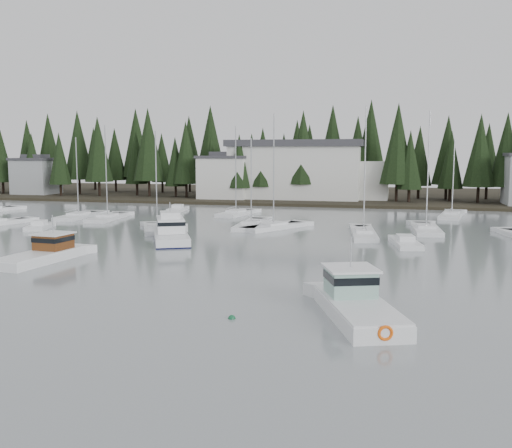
{
  "coord_description": "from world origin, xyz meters",
  "views": [
    {
      "loc": [
        13.9,
        -23.92,
        8.82
      ],
      "look_at": [
        1.41,
        25.86,
        2.5
      ],
      "focal_mm": 40.0,
      "sensor_mm": 36.0,
      "label": 1
    }
  ],
  "objects_px": {
    "sailboat_1": "(157,230)",
    "sailboat_7": "(108,219)",
    "sailboat_2": "(363,235)",
    "sailboat_11": "(251,226)",
    "runabout_3": "(178,210)",
    "sailboat_9": "(452,216)",
    "harbor_inn": "(307,170)",
    "sailboat_4": "(236,214)",
    "sailboat_10": "(426,230)",
    "cabin_cruiser_center": "(171,234)",
    "lobster_boat_brown": "(43,255)",
    "sailboat_12": "(79,217)",
    "house_west": "(225,176)",
    "runabout_1": "(405,244)",
    "sailboat_13": "(274,228)",
    "runabout_0": "(40,228)",
    "house_far_west": "(36,175)"
  },
  "relations": [
    {
      "from": "sailboat_1",
      "to": "sailboat_7",
      "type": "relative_size",
      "value": 0.91
    },
    {
      "from": "sailboat_2",
      "to": "sailboat_11",
      "type": "xyz_separation_m",
      "value": [
        -13.83,
        4.73,
        -0.03
      ]
    },
    {
      "from": "runabout_3",
      "to": "sailboat_2",
      "type": "bearing_deg",
      "value": -131.26
    },
    {
      "from": "sailboat_9",
      "to": "sailboat_11",
      "type": "height_order",
      "value": "sailboat_9"
    },
    {
      "from": "harbor_inn",
      "to": "runabout_3",
      "type": "height_order",
      "value": "harbor_inn"
    },
    {
      "from": "sailboat_4",
      "to": "sailboat_1",
      "type": "bearing_deg",
      "value": 176.3
    },
    {
      "from": "sailboat_10",
      "to": "sailboat_11",
      "type": "bearing_deg",
      "value": 88.73
    },
    {
      "from": "cabin_cruiser_center",
      "to": "runabout_3",
      "type": "height_order",
      "value": "cabin_cruiser_center"
    },
    {
      "from": "lobster_boat_brown",
      "to": "sailboat_12",
      "type": "xyz_separation_m",
      "value": [
        -14.68,
        29.63,
        -0.43
      ]
    },
    {
      "from": "house_west",
      "to": "sailboat_2",
      "type": "xyz_separation_m",
      "value": [
        28.32,
        -40.62,
        -4.58
      ]
    },
    {
      "from": "runabout_1",
      "to": "runabout_3",
      "type": "bearing_deg",
      "value": 42.12
    },
    {
      "from": "sailboat_9",
      "to": "sailboat_13",
      "type": "distance_m",
      "value": 28.73
    },
    {
      "from": "harbor_inn",
      "to": "runabout_0",
      "type": "relative_size",
      "value": 5.31
    },
    {
      "from": "sailboat_7",
      "to": "lobster_boat_brown",
      "type": "bearing_deg",
      "value": -168.38
    },
    {
      "from": "harbor_inn",
      "to": "sailboat_10",
      "type": "relative_size",
      "value": 2.08
    },
    {
      "from": "house_west",
      "to": "runabout_3",
      "type": "xyz_separation_m",
      "value": [
        -1.41,
        -20.32,
        -4.52
      ]
    },
    {
      "from": "house_far_west",
      "to": "runabout_1",
      "type": "bearing_deg",
      "value": -32.97
    },
    {
      "from": "sailboat_2",
      "to": "runabout_1",
      "type": "xyz_separation_m",
      "value": [
        4.36,
        -5.83,
        0.05
      ]
    },
    {
      "from": "lobster_boat_brown",
      "to": "sailboat_13",
      "type": "height_order",
      "value": "sailboat_13"
    },
    {
      "from": "sailboat_10",
      "to": "runabout_0",
      "type": "height_order",
      "value": "sailboat_10"
    },
    {
      "from": "sailboat_2",
      "to": "runabout_1",
      "type": "relative_size",
      "value": 2.12
    },
    {
      "from": "lobster_boat_brown",
      "to": "sailboat_12",
      "type": "relative_size",
      "value": 0.76
    },
    {
      "from": "sailboat_10",
      "to": "runabout_1",
      "type": "xyz_separation_m",
      "value": [
        -2.4,
        -11.27,
        0.06
      ]
    },
    {
      "from": "cabin_cruiser_center",
      "to": "sailboat_13",
      "type": "xyz_separation_m",
      "value": [
        8.27,
        11.58,
        -0.6
      ]
    },
    {
      "from": "house_west",
      "to": "sailboat_13",
      "type": "xyz_separation_m",
      "value": [
        17.62,
        -37.46,
        -4.58
      ]
    },
    {
      "from": "sailboat_9",
      "to": "runabout_3",
      "type": "xyz_separation_m",
      "value": [
        -40.69,
        -1.74,
        0.08
      ]
    },
    {
      "from": "sailboat_4",
      "to": "lobster_boat_brown",
      "type": "bearing_deg",
      "value": -179.63
    },
    {
      "from": "house_far_west",
      "to": "lobster_boat_brown",
      "type": "height_order",
      "value": "house_far_west"
    },
    {
      "from": "sailboat_7",
      "to": "runabout_3",
      "type": "distance_m",
      "value": 13.92
    },
    {
      "from": "sailboat_13",
      "to": "sailboat_9",
      "type": "bearing_deg",
      "value": -19.28
    },
    {
      "from": "sailboat_2",
      "to": "sailboat_13",
      "type": "height_order",
      "value": "sailboat_2"
    },
    {
      "from": "sailboat_10",
      "to": "sailboat_12",
      "type": "xyz_separation_m",
      "value": [
        -46.3,
        2.64,
        -0.02
      ]
    },
    {
      "from": "sailboat_1",
      "to": "sailboat_2",
      "type": "height_order",
      "value": "sailboat_2"
    },
    {
      "from": "cabin_cruiser_center",
      "to": "lobster_boat_brown",
      "type": "bearing_deg",
      "value": 130.3
    },
    {
      "from": "sailboat_11",
      "to": "sailboat_2",
      "type": "bearing_deg",
      "value": -112.74
    },
    {
      "from": "cabin_cruiser_center",
      "to": "runabout_1",
      "type": "relative_size",
      "value": 1.61
    },
    {
      "from": "harbor_inn",
      "to": "lobster_boat_brown",
      "type": "height_order",
      "value": "harbor_inn"
    },
    {
      "from": "sailboat_2",
      "to": "sailboat_13",
      "type": "xyz_separation_m",
      "value": [
        -10.69,
        3.16,
        -0.0
      ]
    },
    {
      "from": "sailboat_12",
      "to": "runabout_1",
      "type": "xyz_separation_m",
      "value": [
        43.9,
        -13.91,
        0.08
      ]
    },
    {
      "from": "lobster_boat_brown",
      "to": "house_far_west",
      "type": "bearing_deg",
      "value": 40.32
    },
    {
      "from": "house_far_west",
      "to": "cabin_cruiser_center",
      "type": "distance_m",
      "value": 72.51
    },
    {
      "from": "sailboat_10",
      "to": "runabout_1",
      "type": "bearing_deg",
      "value": 164.74
    },
    {
      "from": "sailboat_11",
      "to": "runabout_3",
      "type": "bearing_deg",
      "value": 41.71
    },
    {
      "from": "sailboat_4",
      "to": "runabout_0",
      "type": "distance_m",
      "value": 27.52
    },
    {
      "from": "sailboat_7",
      "to": "sailboat_9",
      "type": "bearing_deg",
      "value": -79.21
    },
    {
      "from": "sailboat_10",
      "to": "runabout_0",
      "type": "relative_size",
      "value": 2.56
    },
    {
      "from": "sailboat_10",
      "to": "sailboat_13",
      "type": "bearing_deg",
      "value": 94.2
    },
    {
      "from": "sailboat_12",
      "to": "runabout_3",
      "type": "relative_size",
      "value": 2.02
    },
    {
      "from": "sailboat_1",
      "to": "sailboat_13",
      "type": "relative_size",
      "value": 0.86
    },
    {
      "from": "sailboat_10",
      "to": "runabout_1",
      "type": "distance_m",
      "value": 11.52
    }
  ]
}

